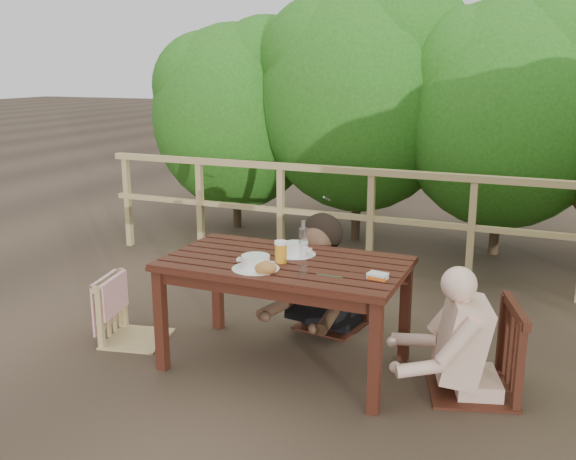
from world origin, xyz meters
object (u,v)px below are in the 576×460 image
at_px(butter_tub, 378,277).
at_px(soup_far, 295,249).
at_px(bread_roll, 265,268).
at_px(beer_glass, 281,253).
at_px(table, 285,314).
at_px(soup_near, 256,263).
at_px(diner_right, 483,291).
at_px(chair_far, 332,268).
at_px(bottle, 303,240).
at_px(chair_left, 134,282).
at_px(tumbler, 303,271).
at_px(woman, 334,238).
at_px(chair_right, 476,309).

bearing_deg(butter_tub, soup_far, 165.26).
xyz_separation_m(bread_roll, beer_glass, (0.01, 0.22, 0.04)).
bearing_deg(table, soup_near, -113.41).
bearing_deg(diner_right, bread_roll, 90.77).
height_order(chair_far, bottle, bottle).
distance_m(chair_left, tumbler, 1.38).
relative_size(soup_near, beer_glass, 1.91).
xyz_separation_m(chair_far, diner_right, (1.13, -0.61, 0.19)).
distance_m(table, woman, 0.82).
distance_m(bread_roll, butter_tub, 0.66).
bearing_deg(chair_far, soup_far, -86.85).
xyz_separation_m(chair_right, woman, (-1.10, 0.63, 0.16)).
bearing_deg(beer_glass, table, 83.51).
relative_size(soup_far, butter_tub, 2.41).
relative_size(chair_far, woman, 0.66).
distance_m(table, bread_roll, 0.48).
relative_size(soup_near, bread_roll, 2.07).
distance_m(soup_far, butter_tub, 0.69).
height_order(soup_far, bottle, bottle).
bearing_deg(chair_left, table, -99.21).
xyz_separation_m(soup_near, bottle, (0.18, 0.34, 0.08)).
xyz_separation_m(chair_right, bread_roll, (-1.18, -0.39, 0.22)).
bearing_deg(soup_near, beer_glass, 62.16).
bearing_deg(chair_far, chair_left, -137.44).
xyz_separation_m(table, soup_far, (0.01, 0.15, 0.40)).
height_order(chair_right, tumbler, chair_right).
distance_m(chair_left, beer_glass, 1.17).
bearing_deg(chair_far, soup_near, -90.59).
bearing_deg(chair_left, bread_roll, -112.98).
bearing_deg(tumbler, bread_roll, -165.70).
relative_size(chair_left, soup_far, 3.22).
relative_size(chair_left, soup_near, 2.99).
relative_size(soup_far, bottle, 1.06).
xyz_separation_m(chair_left, tumbler, (1.33, -0.16, 0.30)).
xyz_separation_m(beer_glass, bottle, (0.09, 0.16, 0.05)).
relative_size(soup_near, butter_tub, 2.59).
bearing_deg(chair_far, chair_right, -19.82).
relative_size(chair_left, chair_far, 0.96).
xyz_separation_m(chair_far, beer_glass, (-0.07, -0.78, 0.32)).
height_order(chair_right, soup_near, chair_right).
distance_m(chair_left, chair_right, 2.31).
bearing_deg(soup_near, butter_tub, 7.71).
bearing_deg(diner_right, soup_near, 87.73).
bearing_deg(woman, chair_right, 159.39).
height_order(beer_glass, tumbler, beer_glass).
height_order(soup_far, beer_glass, beer_glass).
xyz_separation_m(chair_left, chair_right, (2.30, 0.17, 0.09)).
relative_size(chair_right, soup_near, 3.60).
bearing_deg(beer_glass, woman, 84.65).
distance_m(soup_far, beer_glass, 0.21).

